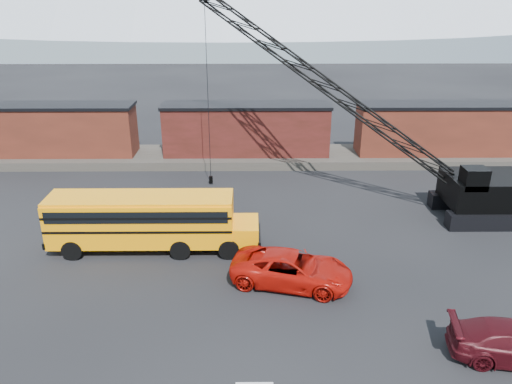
% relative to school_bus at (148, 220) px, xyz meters
% --- Properties ---
extents(ground, '(160.00, 160.00, 0.00)m').
position_rel_school_bus_xyz_m(ground, '(5.27, -6.78, -1.79)').
color(ground, black).
rests_on(ground, ground).
extents(gravel_berm, '(120.00, 5.00, 0.70)m').
position_rel_school_bus_xyz_m(gravel_berm, '(5.27, 15.22, -1.44)').
color(gravel_berm, '#49443C').
rests_on(gravel_berm, ground).
extents(boxcar_west_near, '(13.70, 3.10, 4.17)m').
position_rel_school_bus_xyz_m(boxcar_west_near, '(-10.73, 15.22, 0.97)').
color(boxcar_west_near, '#431C13').
rests_on(boxcar_west_near, gravel_berm).
extents(boxcar_mid, '(13.70, 3.10, 4.17)m').
position_rel_school_bus_xyz_m(boxcar_mid, '(5.27, 15.22, 0.97)').
color(boxcar_mid, '#521917').
rests_on(boxcar_mid, gravel_berm).
extents(boxcar_east_near, '(13.70, 3.10, 4.17)m').
position_rel_school_bus_xyz_m(boxcar_east_near, '(21.27, 15.22, 0.97)').
color(boxcar_east_near, '#431C13').
rests_on(boxcar_east_near, gravel_berm).
extents(school_bus, '(11.65, 2.65, 3.19)m').
position_rel_school_bus_xyz_m(school_bus, '(0.00, 0.00, 0.00)').
color(school_bus, '#FF9605').
rests_on(school_bus, ground).
extents(red_pickup, '(6.41, 4.10, 1.65)m').
position_rel_school_bus_xyz_m(red_pickup, '(7.65, -3.62, -0.97)').
color(red_pickup, '#B41008').
rests_on(red_pickup, ground).
extents(crawler_crane, '(20.89, 8.52, 13.58)m').
position_rel_school_bus_xyz_m(crawler_crane, '(10.77, 6.97, 5.81)').
color(crawler_crane, black).
rests_on(crawler_crane, ground).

